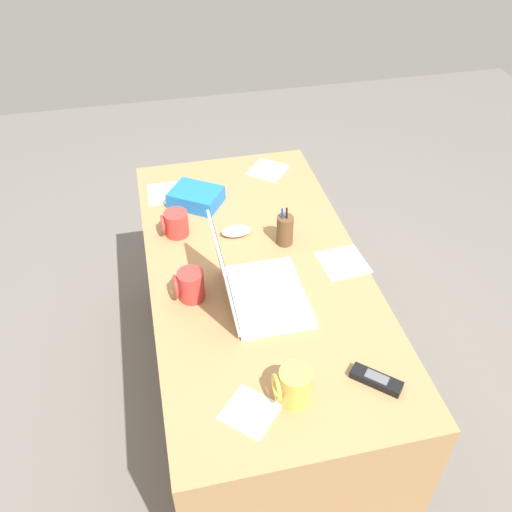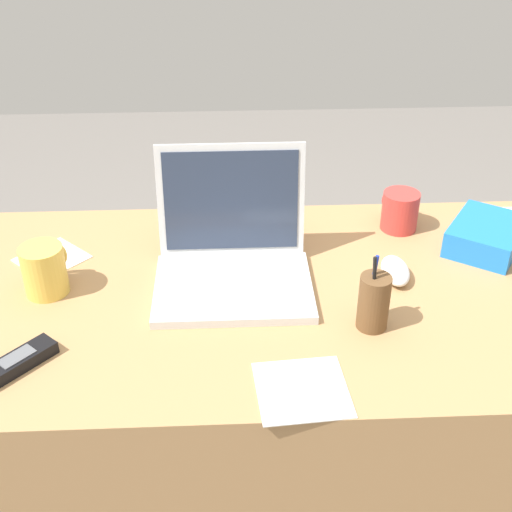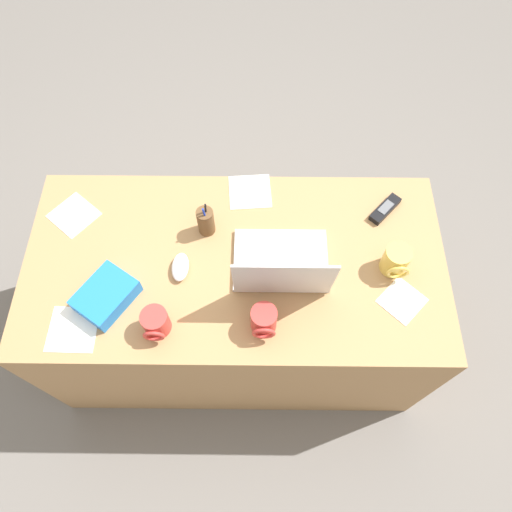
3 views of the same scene
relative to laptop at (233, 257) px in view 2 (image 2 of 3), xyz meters
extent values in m
plane|color=slate|center=(0.16, -0.05, -0.77)|extent=(6.00, 6.00, 0.00)
cube|color=#A87C4F|center=(0.16, -0.05, -0.41)|extent=(1.48, 0.74, 0.71)
cube|color=silver|center=(0.00, -0.05, -0.05)|extent=(0.33, 0.24, 0.02)
cube|color=silver|center=(0.00, -0.03, -0.04)|extent=(0.27, 0.12, 0.00)
cube|color=silver|center=(0.00, -0.12, -0.04)|extent=(0.09, 0.05, 0.00)
cube|color=silver|center=(0.00, 0.09, 0.09)|extent=(0.32, 0.04, 0.25)
cube|color=#283347|center=(0.00, 0.09, 0.09)|extent=(0.29, 0.03, 0.22)
ellipsoid|color=white|center=(0.35, -0.01, -0.04)|extent=(0.06, 0.11, 0.04)
cylinder|color=#E0BC4C|center=(-0.39, -0.03, 0.00)|extent=(0.09, 0.09, 0.11)
torus|color=#E0BC4C|center=(-0.39, 0.02, 0.00)|extent=(0.08, 0.01, 0.08)
cylinder|color=#C63833|center=(0.40, 0.20, -0.01)|extent=(0.09, 0.09, 0.09)
torus|color=#C63833|center=(0.40, 0.25, 0.00)|extent=(0.07, 0.01, 0.07)
cylinder|color=#C63833|center=(0.06, 0.19, 0.00)|extent=(0.08, 0.08, 0.10)
torus|color=#C63833|center=(0.06, 0.24, 0.00)|extent=(0.07, 0.01, 0.07)
cube|color=black|center=(-0.39, -0.26, -0.04)|extent=(0.13, 0.14, 0.02)
cube|color=#595B60|center=(-0.39, -0.26, -0.03)|extent=(0.07, 0.07, 0.00)
cylinder|color=brown|center=(0.27, -0.17, 0.00)|extent=(0.06, 0.06, 0.11)
cylinder|color=#1933B2|center=(0.26, -0.16, 0.03)|extent=(0.02, 0.01, 0.13)
cylinder|color=black|center=(0.26, -0.18, 0.04)|extent=(0.01, 0.01, 0.14)
cube|color=blue|center=(0.58, 0.10, -0.02)|extent=(0.23, 0.24, 0.06)
cube|color=white|center=(0.68, 0.21, -0.05)|extent=(0.16, 0.16, 0.00)
cube|color=white|center=(-0.40, 0.10, -0.05)|extent=(0.18, 0.18, 0.00)
cube|color=white|center=(0.11, -0.35, -0.05)|extent=(0.17, 0.17, 0.00)
camera|label=1|loc=(-1.22, 0.27, 1.20)|focal=38.43mm
camera|label=2|loc=(-0.01, -1.20, 0.76)|focal=47.45mm
camera|label=3|loc=(0.08, 0.73, 1.42)|focal=33.37mm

